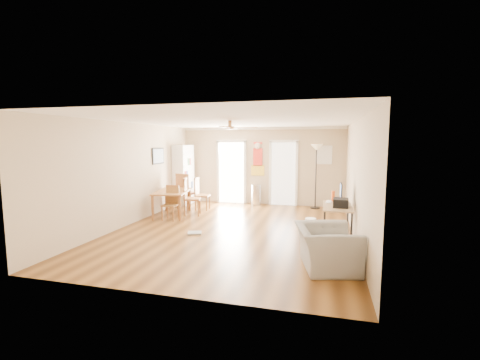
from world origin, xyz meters
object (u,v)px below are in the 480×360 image
(dining_chair_far, at_px, (186,191))
(printer, at_px, (341,203))
(dining_chair_right_b, at_px, (192,197))
(wastebasket_b, at_px, (325,230))
(torchiere_lamp, at_px, (316,177))
(computer_desk, at_px, (337,220))
(armchair, at_px, (327,248))
(dining_chair_right_a, at_px, (203,194))
(bookshelf, at_px, (184,175))
(trash_can, at_px, (256,195))
(dining_table, at_px, (173,203))
(wastebasket_a, at_px, (311,224))
(dining_chair_near, at_px, (170,203))

(dining_chair_far, bearing_deg, printer, 168.01)
(dining_chair_right_b, relative_size, printer, 2.85)
(dining_chair_far, xyz_separation_m, wastebasket_b, (4.28, -2.07, -0.41))
(dining_chair_far, relative_size, torchiere_lamp, 0.55)
(computer_desk, height_order, printer, printer)
(dining_chair_far, bearing_deg, computer_desk, 169.31)
(armchair, bearing_deg, dining_chair_right_a, 29.91)
(bookshelf, xyz_separation_m, trash_can, (2.40, 0.49, -0.66))
(trash_can, bearing_deg, printer, -50.90)
(bookshelf, bearing_deg, dining_chair_far, -43.56)
(torchiere_lamp, bearing_deg, dining_table, -152.78)
(trash_can, relative_size, wastebasket_a, 2.34)
(dining_chair_near, xyz_separation_m, torchiere_lamp, (3.77, 2.58, 0.56))
(computer_desk, height_order, armchair, armchair)
(dining_chair_right_b, xyz_separation_m, computer_desk, (3.99, -1.06, -0.20))
(dining_chair_right_b, bearing_deg, printer, -121.37)
(dining_chair_near, bearing_deg, torchiere_lamp, 34.17)
(wastebasket_b, bearing_deg, dining_chair_right_b, 161.25)
(dining_chair_near, height_order, dining_chair_far, dining_chair_far)
(dining_table, distance_m, dining_chair_right_b, 0.60)
(dining_table, height_order, wastebasket_b, dining_table)
(printer, bearing_deg, dining_chair_near, 176.72)
(dining_chair_right_b, distance_m, dining_chair_far, 0.97)
(bookshelf, distance_m, dining_table, 1.80)
(dining_chair_right_a, distance_m, wastebasket_b, 4.29)
(bookshelf, height_order, armchair, bookshelf)
(dining_chair_right_b, bearing_deg, wastebasket_a, -118.73)
(dining_chair_right_a, xyz_separation_m, armchair, (3.75, -4.00, -0.15))
(dining_chair_right_b, relative_size, armchair, 0.99)
(trash_can, xyz_separation_m, printer, (2.57, -3.17, 0.42))
(bookshelf, xyz_separation_m, dining_chair_right_b, (0.93, -1.46, -0.47))
(wastebasket_a, bearing_deg, trash_can, 124.36)
(dining_chair_near, distance_m, printer, 4.44)
(bookshelf, height_order, dining_chair_near, bookshelf)
(dining_chair_near, xyz_separation_m, computer_desk, (4.34, -0.36, -0.13))
(bookshelf, height_order, torchiere_lamp, torchiere_lamp)
(dining_chair_right_a, height_order, wastebasket_b, dining_chair_right_a)
(dining_chair_far, bearing_deg, wastebasket_a, 168.96)
(dining_chair_near, distance_m, wastebasket_b, 4.14)
(wastebasket_a, relative_size, armchair, 0.27)
(computer_desk, bearing_deg, dining_table, 168.87)
(dining_chair_right_a, bearing_deg, dining_chair_right_b, 175.73)
(torchiere_lamp, height_order, printer, torchiere_lamp)
(dining_chair_right_b, height_order, computer_desk, dining_chair_right_b)
(dining_table, height_order, torchiere_lamp, torchiere_lamp)
(dining_chair_near, bearing_deg, printer, -6.71)
(torchiere_lamp, xyz_separation_m, wastebasket_b, (0.32, -3.14, -0.87))
(dining_chair_right_a, relative_size, dining_chair_far, 0.89)
(dining_chair_far, distance_m, armchair, 5.86)
(trash_can, xyz_separation_m, wastebasket_b, (2.26, -3.22, -0.19))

